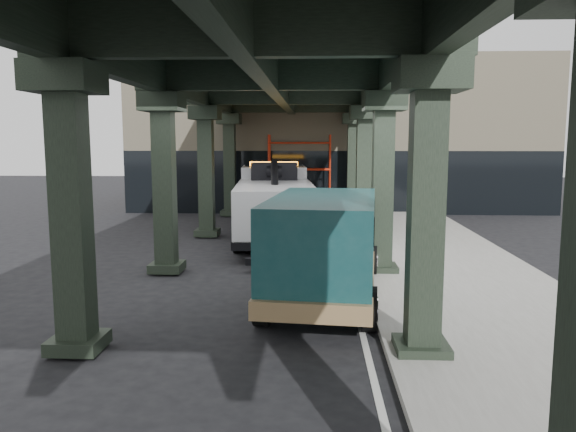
# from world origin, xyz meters

# --- Properties ---
(ground) EXTENTS (90.00, 90.00, 0.00)m
(ground) POSITION_xyz_m (0.00, 0.00, 0.00)
(ground) COLOR black
(ground) RESTS_ON ground
(sidewalk) EXTENTS (5.00, 40.00, 0.15)m
(sidewalk) POSITION_xyz_m (4.50, 2.00, 0.07)
(sidewalk) COLOR gray
(sidewalk) RESTS_ON ground
(lane_stripe) EXTENTS (0.12, 38.00, 0.01)m
(lane_stripe) POSITION_xyz_m (1.70, 2.00, 0.01)
(lane_stripe) COLOR silver
(lane_stripe) RESTS_ON ground
(viaduct) EXTENTS (7.40, 32.00, 6.40)m
(viaduct) POSITION_xyz_m (-0.40, 2.00, 5.46)
(viaduct) COLOR black
(viaduct) RESTS_ON ground
(building) EXTENTS (22.00, 10.00, 8.00)m
(building) POSITION_xyz_m (2.00, 20.00, 4.00)
(building) COLOR #C6B793
(building) RESTS_ON ground
(scaffolding) EXTENTS (3.08, 0.88, 4.00)m
(scaffolding) POSITION_xyz_m (0.00, 14.64, 2.11)
(scaffolding) COLOR red
(scaffolding) RESTS_ON ground
(tow_truck) EXTENTS (3.30, 9.36, 3.01)m
(tow_truck) POSITION_xyz_m (-0.75, 7.56, 1.47)
(tow_truck) COLOR black
(tow_truck) RESTS_ON ground
(towed_van) EXTENTS (2.99, 6.31, 2.48)m
(towed_van) POSITION_xyz_m (0.99, -0.58, 1.33)
(towed_van) COLOR #113D3F
(towed_van) RESTS_ON ground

